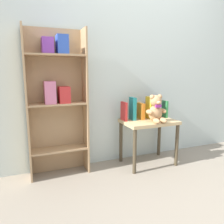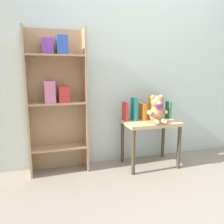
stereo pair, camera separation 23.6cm
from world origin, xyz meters
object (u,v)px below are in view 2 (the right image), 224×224
teddy_bear (157,110)px  book_standing_orange (143,112)px  book_standing_red (125,111)px  bookshelf_side (57,95)px  display_table (150,128)px  book_standing_yellow (152,108)px  book_standing_green (168,110)px  book_standing_purple (159,107)px  book_standing_teal (134,109)px

teddy_bear → book_standing_orange: size_ratio=1.61×
book_standing_red → bookshelf_side: bearing=174.4°
display_table → book_standing_red: book_standing_red is taller
book_standing_red → book_standing_yellow: book_standing_yellow is taller
teddy_bear → book_standing_green: size_ratio=1.51×
display_table → teddy_bear: 0.25m
book_standing_red → teddy_bear: bearing=-34.3°
book_standing_purple → teddy_bear: bearing=-122.8°
book_standing_purple → bookshelf_side: bearing=178.7°
book_standing_purple → book_standing_green: bearing=-9.5°
book_standing_orange → book_standing_purple: 0.22m
book_standing_red → book_standing_teal: size_ratio=0.81×
teddy_bear → book_standing_purple: 0.24m
display_table → book_standing_teal: bearing=149.9°
book_standing_teal → book_standing_orange: size_ratio=1.38×
teddy_bear → book_standing_green: 0.30m
bookshelf_side → book_standing_green: bearing=-3.4°
teddy_bear → book_standing_purple: (0.13, 0.20, -0.00)m
book_standing_orange → book_standing_purple: (0.22, 0.00, 0.04)m
book_standing_red → book_standing_purple: (0.43, 0.00, 0.03)m
bookshelf_side → book_standing_purple: bookshelf_side is taller
book_standing_yellow → book_standing_green: bearing=-0.8°
display_table → book_standing_purple: 0.29m
bookshelf_side → book_standing_teal: 0.86m
display_table → teddy_bear: teddy_bear is taller
book_standing_red → book_standing_yellow: 0.33m
bookshelf_side → book_standing_orange: (0.95, -0.06, -0.21)m
book_standing_teal → book_standing_orange: (0.11, 0.01, -0.04)m
book_standing_orange → book_standing_yellow: bearing=-4.6°
book_standing_orange → teddy_bear: bearing=-64.6°
book_standing_purple → display_table: bearing=-146.5°
book_standing_orange → book_standing_yellow: book_standing_yellow is taller
book_standing_orange → bookshelf_side: bearing=179.4°
display_table → book_standing_orange: 0.21m
display_table → book_standing_purple: book_standing_purple is taller
bookshelf_side → book_standing_green: bookshelf_side is taller
book_standing_teal → book_standing_yellow: book_standing_teal is taller
teddy_bear → book_standing_yellow: size_ratio=1.18×
bookshelf_side → book_standing_yellow: bearing=-3.8°
book_standing_yellow → book_standing_green: book_standing_yellow is taller
bookshelf_side → book_standing_yellow: 1.07m
teddy_bear → book_standing_orange: teddy_bear is taller
display_table → book_standing_yellow: size_ratio=2.33×
book_standing_green → book_standing_purple: bearing=169.4°
book_standing_green → teddy_bear: bearing=-143.5°
display_table → book_standing_green: 0.34m
book_standing_red → book_standing_green: size_ratio=1.05×
book_standing_purple → book_standing_orange: bearing=-178.0°
display_table → book_standing_red: (-0.27, 0.10, 0.19)m
teddy_bear → book_standing_orange: 0.22m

